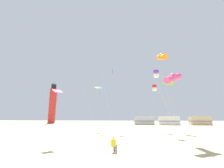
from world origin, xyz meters
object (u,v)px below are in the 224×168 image
(kite_diamond_magenta, at_px, (57,93))
(kite_box_scarlet, at_px, (154,88))
(kite_tube_orange, at_px, (162,57))
(kite_tube_rainbow, at_px, (173,78))
(kite_tube_lime, at_px, (168,83))
(lighthouse_distant, at_px, (53,104))
(kite_diamond_gold, at_px, (96,89))
(rv_van_silver, at_px, (144,121))
(rv_van_white, at_px, (169,121))
(kite_diamond_blue, at_px, (112,71))
(kite_flyer_standing, at_px, (114,144))
(kite_diamond_cyan, at_px, (99,89))
(rv_van_tan, at_px, (200,121))
(kite_box_violet, at_px, (156,74))

(kite_diamond_magenta, bearing_deg, kite_box_scarlet, 50.28)
(kite_tube_orange, xyz_separation_m, kite_tube_rainbow, (0.06, -3.50, -3.64))
(kite_tube_lime, relative_size, lighthouse_distant, 0.56)
(kite_diamond_gold, xyz_separation_m, kite_tube_rainbow, (10.47, -14.85, -1.51))
(kite_tube_rainbow, bearing_deg, rv_van_silver, 87.55)
(kite_tube_lime, height_order, rv_van_white, kite_tube_lime)
(kite_diamond_gold, xyz_separation_m, kite_diamond_blue, (3.29, -1.73, 3.16))
(kite_flyer_standing, distance_m, rv_van_white, 43.36)
(kite_box_scarlet, height_order, kite_diamond_cyan, kite_box_scarlet)
(kite_box_scarlet, bearing_deg, rv_van_silver, 88.28)
(kite_tube_orange, height_order, lighthouse_distant, lighthouse_distant)
(kite_tube_lime, bearing_deg, rv_van_silver, 93.43)
(kite_diamond_blue, relative_size, rv_van_tan, 1.85)
(lighthouse_distant, bearing_deg, kite_flyer_standing, -60.53)
(kite_tube_orange, xyz_separation_m, kite_diamond_cyan, (-9.27, 7.69, -2.75))
(kite_tube_rainbow, bearing_deg, rv_van_tan, 62.97)
(kite_diamond_gold, height_order, kite_box_scarlet, kite_box_scarlet)
(kite_tube_lime, bearing_deg, rv_van_tan, 57.02)
(kite_diamond_gold, bearing_deg, kite_flyer_standing, -75.44)
(kite_flyer_standing, distance_m, kite_tube_rainbow, 8.84)
(kite_diamond_gold, xyz_separation_m, kite_diamond_magenta, (-1.16, -15.64, -3.02))
(kite_box_violet, relative_size, kite_diamond_magenta, 1.84)
(rv_van_silver, bearing_deg, kite_tube_lime, -82.27)
(kite_diamond_blue, xyz_separation_m, rv_van_tan, (26.46, 24.68, -9.81))
(kite_diamond_gold, distance_m, rv_van_tan, 38.16)
(kite_box_scarlet, bearing_deg, kite_tube_orange, -95.14)
(rv_van_silver, bearing_deg, rv_van_tan, 3.49)
(kite_tube_orange, distance_m, lighthouse_distant, 55.48)
(kite_box_violet, height_order, rv_van_tan, kite_box_violet)
(rv_van_white, relative_size, rv_van_tan, 1.01)
(kite_box_violet, bearing_deg, kite_flyer_standing, -117.36)
(kite_diamond_gold, height_order, rv_van_tan, kite_diamond_gold)
(kite_diamond_magenta, relative_size, kite_diamond_cyan, 0.68)
(rv_van_white, bearing_deg, lighthouse_distant, 170.04)
(lighthouse_distant, distance_m, rv_van_silver, 37.52)
(kite_box_scarlet, relative_size, kite_diamond_blue, 0.72)
(kite_diamond_gold, bearing_deg, rv_van_tan, 37.65)
(kite_box_violet, distance_m, kite_tube_lime, 5.25)
(rv_van_silver, height_order, rv_van_white, same)
(kite_flyer_standing, distance_m, kite_tube_orange, 12.93)
(kite_flyer_standing, distance_m, kite_box_violet, 15.73)
(kite_tube_rainbow, height_order, lighthouse_distant, lighthouse_distant)
(rv_van_silver, bearing_deg, kite_box_scarlet, -87.42)
(kite_tube_lime, distance_m, kite_diamond_cyan, 12.65)
(kite_flyer_standing, height_order, kite_diamond_gold, kite_diamond_gold)
(kite_box_scarlet, relative_size, rv_van_tan, 1.34)
(kite_tube_orange, height_order, rv_van_tan, kite_tube_orange)
(kite_diamond_cyan, height_order, rv_van_tan, kite_diamond_cyan)
(kite_box_violet, distance_m, kite_box_scarlet, 5.88)
(kite_diamond_gold, height_order, kite_diamond_cyan, kite_diamond_gold)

